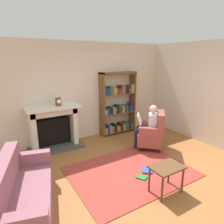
{
  "coord_description": "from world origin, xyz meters",
  "views": [
    {
      "loc": [
        -2.21,
        -2.62,
        2.26
      ],
      "look_at": [
        0.1,
        1.2,
        1.05
      ],
      "focal_mm": 32.05,
      "sensor_mm": 36.0,
      "label": 1
    }
  ],
  "objects": [
    {
      "name": "seated_reader",
      "position": [
        1.06,
        1.0,
        0.62
      ],
      "size": [
        0.59,
        0.58,
        1.14
      ],
      "rotation": [
        0.0,
        0.0,
        3.97
      ],
      "color": "silver",
      "rests_on": "ground"
    },
    {
      "name": "armchair_reading",
      "position": [
        1.14,
        0.92,
        0.42
      ],
      "size": [
        0.89,
        0.89,
        0.97
      ],
      "rotation": [
        0.0,
        0.0,
        3.97
      ],
      "color": "#331E14",
      "rests_on": "ground"
    },
    {
      "name": "sofa_floral",
      "position": [
        -2.06,
        0.18,
        0.32
      ],
      "size": [
        1.14,
        1.83,
        0.85
      ],
      "rotation": [
        0.0,
        0.0,
        1.31
      ],
      "color": "#905665",
      "rests_on": "ground"
    },
    {
      "name": "side_wall_right",
      "position": [
        2.65,
        1.25,
        1.35
      ],
      "size": [
        0.1,
        5.2,
        2.7
      ],
      "primitive_type": "cube",
      "color": "beige",
      "rests_on": "ground"
    },
    {
      "name": "bookshelf",
      "position": [
        0.99,
        2.33,
        0.89
      ],
      "size": [
        1.13,
        0.32,
        1.86
      ],
      "color": "brown",
      "rests_on": "ground"
    },
    {
      "name": "area_rug",
      "position": [
        0.0,
        0.3,
        0.01
      ],
      "size": [
        2.4,
        1.8,
        0.01
      ],
      "primitive_type": "cube",
      "color": "#9B352D",
      "rests_on": "ground"
    },
    {
      "name": "mantel_clock",
      "position": [
        -0.85,
        2.2,
        1.21
      ],
      "size": [
        0.14,
        0.14,
        0.2
      ],
      "color": "brown",
      "rests_on": "fireplace"
    },
    {
      "name": "ground",
      "position": [
        0.0,
        0.0,
        0.0
      ],
      "size": [
        14.0,
        14.0,
        0.0
      ],
      "primitive_type": "plane",
      "color": "#975C30"
    },
    {
      "name": "scattered_books",
      "position": [
        0.27,
        0.11,
        0.03
      ],
      "size": [
        0.61,
        0.41,
        0.04
      ],
      "color": "#334CA5",
      "rests_on": "area_rug"
    },
    {
      "name": "fireplace",
      "position": [
        -0.98,
        2.3,
        0.59
      ],
      "size": [
        1.34,
        0.64,
        1.11
      ],
      "color": "#4C4742",
      "rests_on": "ground"
    },
    {
      "name": "side_table",
      "position": [
        0.13,
        -0.53,
        0.42
      ],
      "size": [
        0.56,
        0.39,
        0.5
      ],
      "color": "brown",
      "rests_on": "ground"
    },
    {
      "name": "back_wall",
      "position": [
        0.0,
        2.55,
        1.35
      ],
      "size": [
        5.6,
        0.1,
        2.7
      ],
      "primitive_type": "cube",
      "color": "beige",
      "rests_on": "ground"
    }
  ]
}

